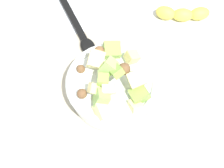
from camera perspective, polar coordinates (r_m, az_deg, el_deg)
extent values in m
plane|color=silver|center=(0.77, 0.86, -2.50)|extent=(2.40, 2.40, 0.00)
cube|color=#BCB299|center=(0.77, 0.86, -2.40)|extent=(0.42, 0.31, 0.01)
cylinder|color=white|center=(0.74, 0.00, -0.62)|extent=(0.19, 0.19, 0.06)
torus|color=white|center=(0.72, 0.00, 0.43)|extent=(0.21, 0.21, 0.02)
sphere|color=brown|center=(0.74, -2.25, 5.74)|extent=(0.04, 0.03, 0.04)
cube|color=#E5D684|center=(0.69, 4.48, 0.92)|extent=(0.04, 0.04, 0.05)
cube|color=#8CB74C|center=(0.67, 0.63, 2.21)|extent=(0.04, 0.03, 0.03)
sphere|color=brown|center=(0.69, -5.39, -1.52)|extent=(0.03, 0.03, 0.03)
cube|color=#9EC656|center=(0.67, -1.65, 1.05)|extent=(0.03, 0.03, 0.02)
cube|color=#A3CC6B|center=(0.68, -0.58, 3.00)|extent=(0.04, 0.05, 0.05)
cube|color=#E5D684|center=(0.74, 3.58, 4.80)|extent=(0.03, 0.04, 0.03)
cube|color=#E5D684|center=(0.71, -2.89, 4.33)|extent=(0.06, 0.05, 0.05)
cube|color=#8CB74C|center=(0.75, -0.03, 5.97)|extent=(0.05, 0.05, 0.04)
cube|color=beige|center=(0.67, -0.58, -0.76)|extent=(0.04, 0.04, 0.03)
cube|color=#93C160|center=(0.67, -1.87, -2.51)|extent=(0.03, 0.04, 0.05)
cube|color=#E5D684|center=(0.68, -3.08, -0.82)|extent=(0.04, 0.04, 0.04)
sphere|color=brown|center=(0.74, -5.55, 2.66)|extent=(0.03, 0.03, 0.03)
cube|color=beige|center=(0.68, -1.49, -4.71)|extent=(0.05, 0.04, 0.05)
sphere|color=brown|center=(0.68, 2.17, 2.67)|extent=(0.04, 0.04, 0.04)
cube|color=#8CB74C|center=(0.69, 4.90, -1.78)|extent=(0.04, 0.05, 0.04)
cube|color=beige|center=(0.69, 4.08, -3.89)|extent=(0.03, 0.03, 0.03)
ellipsoid|color=black|center=(0.83, -4.26, 6.65)|extent=(0.06, 0.04, 0.01)
cube|color=black|center=(0.90, -7.22, 11.95)|extent=(0.20, 0.04, 0.01)
ellipsoid|color=yellow|center=(0.90, 9.45, 12.30)|extent=(0.06, 0.07, 0.04)
ellipsoid|color=yellow|center=(0.91, 12.41, 11.85)|extent=(0.05, 0.06, 0.04)
ellipsoid|color=yellow|center=(0.92, 15.25, 11.91)|extent=(0.04, 0.06, 0.04)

